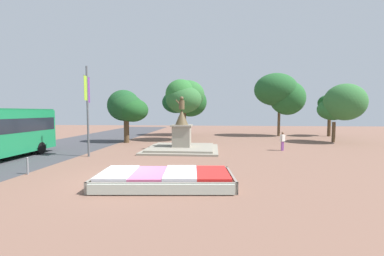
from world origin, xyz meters
TOP-DOWN VIEW (x-y plane):
  - ground_plane at (0.00, 0.00)m, footprint 93.04×93.04m
  - flower_planter at (1.82, -0.68)m, footprint 6.09×3.44m
  - statue_monument at (1.29, 9.37)m, footprint 5.93×5.93m
  - banner_pole at (-4.91, 5.83)m, footprint 0.22×1.26m
  - pedestrian_with_handbag at (9.49, 9.82)m, footprint 0.46×0.41m
  - kerb_bollard_mid_b at (-5.47, 0.58)m, footprint 0.11×0.11m
  - park_tree_far_left at (16.73, 15.69)m, footprint 4.24×4.39m
  - park_tree_behind_statue at (0.16, 22.54)m, footprint 5.87×4.73m
  - park_tree_far_right at (12.44, 22.50)m, footprint 6.45×4.99m
  - park_tree_street_side at (-4.97, 14.31)m, footprint 4.27×3.35m
  - park_tree_mid_canopy at (18.85, 22.99)m, footprint 3.46×3.60m
  - park_tree_distant at (0.68, 16.40)m, footprint 4.19×4.38m

SIDE VIEW (x-z plane):
  - ground_plane at x=0.00m, z-range 0.00..0.00m
  - flower_planter at x=1.82m, z-range -0.02..0.57m
  - kerb_bollard_mid_b at x=-5.47m, z-range 0.02..0.91m
  - statue_monument at x=1.29m, z-range -1.49..2.93m
  - pedestrian_with_handbag at x=9.49m, z-range 0.11..1.63m
  - banner_pole at x=-4.91m, z-range 0.36..6.69m
  - park_tree_street_side at x=-4.97m, z-range 0.87..6.28m
  - park_tree_far_left at x=16.73m, z-range 0.93..6.89m
  - park_tree_mid_canopy at x=18.85m, z-range 1.36..6.70m
  - park_tree_behind_statue at x=0.16m, z-range 1.22..7.64m
  - park_tree_distant at x=0.68m, z-range 1.53..8.19m
  - park_tree_far_right at x=12.44m, z-range 1.50..9.59m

